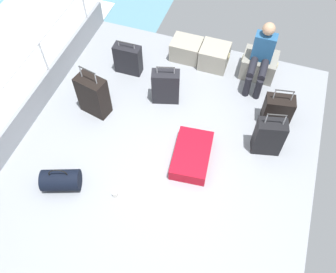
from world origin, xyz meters
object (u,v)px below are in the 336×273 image
cargo_crate_1 (214,56)px  suitcase_4 (269,137)px  cargo_crate_0 (186,49)px  suitcase_5 (278,110)px  suitcase_0 (93,96)px  paper_cup (115,194)px  passenger_seated (262,55)px  duffel_bag (61,180)px  cargo_crate_2 (259,65)px  suitcase_3 (192,155)px  suitcase_2 (128,59)px  suitcase_1 (166,87)px

cargo_crate_1 → suitcase_4: suitcase_4 is taller
cargo_crate_0 → suitcase_5: (1.76, -0.95, 0.08)m
suitcase_0 → paper_cup: (0.90, -1.31, -0.30)m
cargo_crate_1 → paper_cup: bearing=-102.2°
passenger_seated → duffel_bag: passenger_seated is taller
cargo_crate_0 → cargo_crate_2: size_ratio=0.91×
suitcase_3 → suitcase_4: 1.14m
suitcase_2 → paper_cup: bearing=-72.3°
cargo_crate_2 → paper_cup: cargo_crate_2 is taller
cargo_crate_2 → cargo_crate_1: bearing=-177.2°
suitcase_5 → paper_cup: (-1.86, -2.02, -0.21)m
suitcase_3 → suitcase_5: bearing=47.1°
cargo_crate_1 → suitcase_1: size_ratio=0.70×
suitcase_5 → suitcase_0: bearing=-165.5°
cargo_crate_1 → suitcase_3: bearing=-84.4°
passenger_seated → paper_cup: (-1.41, -2.78, -0.53)m
cargo_crate_0 → suitcase_2: bearing=-141.9°
cargo_crate_2 → suitcase_5: size_ratio=0.86×
cargo_crate_0 → passenger_seated: 1.37m
suitcase_4 → duffel_bag: size_ratio=1.39×
cargo_crate_0 → paper_cup: cargo_crate_0 is taller
cargo_crate_0 → cargo_crate_1: size_ratio=1.07×
cargo_crate_2 → suitcase_0: 2.85m
suitcase_0 → suitcase_1: suitcase_0 is taller
suitcase_2 → suitcase_0: bearing=-99.3°
cargo_crate_0 → paper_cup: 2.97m
suitcase_2 → suitcase_4: bearing=-18.8°
suitcase_4 → passenger_seated: bearing=106.8°
cargo_crate_1 → suitcase_5: (1.23, -0.91, 0.06)m
suitcase_0 → cargo_crate_0: bearing=58.8°
suitcase_3 → duffel_bag: bearing=-147.9°
suitcase_1 → paper_cup: 1.90m
suitcase_0 → cargo_crate_2: bearing=35.7°
suitcase_1 → suitcase_3: bearing=-53.0°
suitcase_3 → suitcase_5: suitcase_5 is taller
passenger_seated → suitcase_2: (-2.14, -0.48, -0.30)m
passenger_seated → paper_cup: passenger_seated is taller
cargo_crate_2 → suitcase_3: cargo_crate_2 is taller
cargo_crate_0 → cargo_crate_2: bearing=0.1°
passenger_seated → paper_cup: 3.16m
suitcase_4 → suitcase_2: bearing=161.2°
cargo_crate_0 → suitcase_4: size_ratio=0.67×
cargo_crate_0 → suitcase_1: suitcase_1 is taller
suitcase_2 → paper_cup: 2.43m
cargo_crate_2 → duffel_bag: bearing=-125.3°
paper_cup → cargo_crate_1: bearing=77.8°
suitcase_5 → suitcase_3: bearing=-132.9°
suitcase_0 → duffel_bag: suitcase_0 is taller
cargo_crate_0 → duffel_bag: bearing=-105.8°
suitcase_1 → suitcase_5: size_ratio=1.04×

